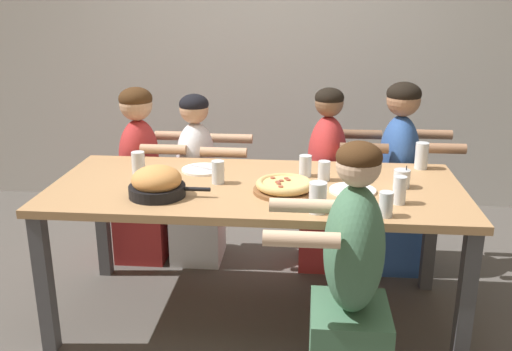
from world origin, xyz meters
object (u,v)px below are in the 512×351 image
Objects in this scene: drinking_glass_f at (352,159)px; diner_far_left at (141,181)px; empty_plate_a at (203,169)px; drinking_glass_i at (355,201)px; skillet_bowl at (157,183)px; drinking_glass_h at (138,163)px; diner_far_midright at (326,188)px; drinking_glass_b at (318,199)px; diner_far_midleft at (197,187)px; diner_far_right at (397,185)px; drinking_glass_e at (218,174)px; drinking_glass_j at (305,167)px; cocktail_glass_blue at (402,179)px; drinking_glass_d at (324,171)px; drinking_glass_c at (399,191)px; drinking_glass_a at (421,157)px; drinking_glass_g at (386,204)px; diner_near_midright at (350,296)px; empty_plate_b at (353,190)px; pizza_board_main at (284,186)px.

drinking_glass_f is 1.40m from diner_far_left.
empty_plate_a is 0.97m from drinking_glass_i.
skillet_bowl reaches higher than drinking_glass_h.
drinking_glass_b is at bearing -4.21° from diner_far_midright.
empty_plate_a is 0.55m from diner_far_midleft.
diner_far_right is (0.32, 0.36, -0.26)m from drinking_glass_f.
drinking_glass_e is at bearing -56.61° from diner_far_right.
drinking_glass_b is at bearing -83.50° from drinking_glass_j.
diner_far_midleft is at bearing -90.00° from diner_far_midright.
cocktail_glass_blue reaches higher than empty_plate_a.
skillet_bowl is 1.22m from cocktail_glass_blue.
diner_far_midright is (0.58, 0.67, -0.29)m from drinking_glass_e.
drinking_glass_i is (0.13, -0.45, 0.01)m from drinking_glass_d.
drinking_glass_c is at bearing -40.66° from drinking_glass_j.
drinking_glass_a is at bearing 79.50° from diner_far_left.
drinking_glass_g is 1.79m from diner_far_left.
skillet_bowl is 0.95m from diner_far_midleft.
diner_far_midleft is at bearing -90.00° from diner_far_right.
diner_far_midright is (1.04, 0.55, -0.30)m from drinking_glass_h.
diner_far_right is at bearing 41.74° from drinking_glass_j.
drinking_glass_f reaches higher than drinking_glass_e.
drinking_glass_h is (-0.96, 0.48, -0.00)m from drinking_glass_b.
drinking_glass_e is at bearing 42.43° from diner_far_left.
diner_near_midright is at bearing -93.57° from drinking_glass_f.
empty_plate_b is 0.27m from cocktail_glass_blue.
drinking_glass_f is (0.20, 0.68, -0.01)m from drinking_glass_b.
drinking_glass_e reaches higher than empty_plate_a.
drinking_glass_a is 1.31× the size of drinking_glass_g.
drinking_glass_a reaches higher than drinking_glass_g.
drinking_glass_i is at bearing 4.19° from drinking_glass_b.
drinking_glass_d is 0.27m from drinking_glass_f.
pizza_board_main is 0.27× the size of diner_far_midright.
drinking_glass_g is 1.11m from diner_far_right.
drinking_glass_h is at bearing 164.02° from pizza_board_main.
drinking_glass_d is at bearing 85.30° from drinking_glass_b.
pizza_board_main is 0.57m from empty_plate_a.
cocktail_glass_blue is 0.37m from drinking_glass_f.
empty_plate_b is at bearing -160.76° from cocktail_glass_blue.
skillet_bowl is 3.19× the size of drinking_glass_i.
diner_far_left is at bearing 169.50° from drinking_glass_a.
diner_far_midleft reaches higher than drinking_glass_b.
diner_far_midleft is (-1.13, 0.89, -0.32)m from drinking_glass_c.
drinking_glass_h is 0.11× the size of diner_far_midright.
drinking_glass_b reaches higher than drinking_glass_c.
drinking_glass_a reaches higher than drinking_glass_d.
diner_far_left reaches higher than skillet_bowl.
pizza_board_main is 0.34m from empty_plate_b.
cocktail_glass_blue is 0.97× the size of drinking_glass_e.
drinking_glass_j is (0.45, 0.16, 0.00)m from drinking_glass_e.
diner_far_midright is 1.36m from diner_near_midright.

